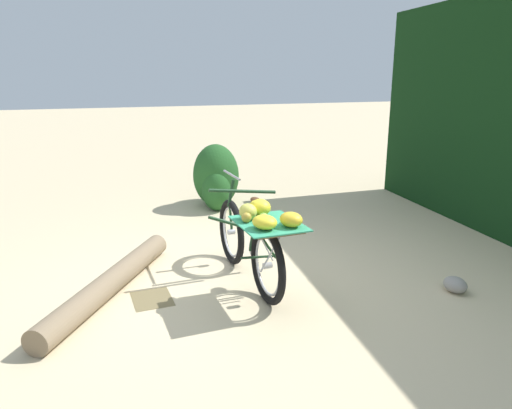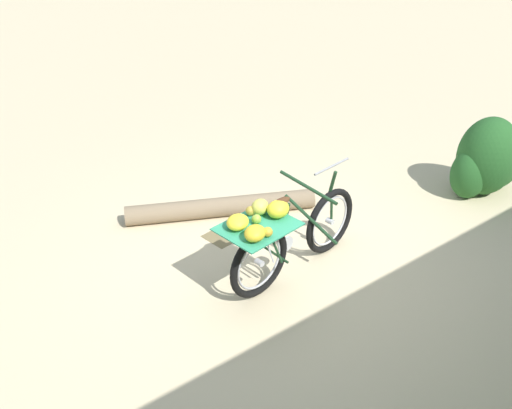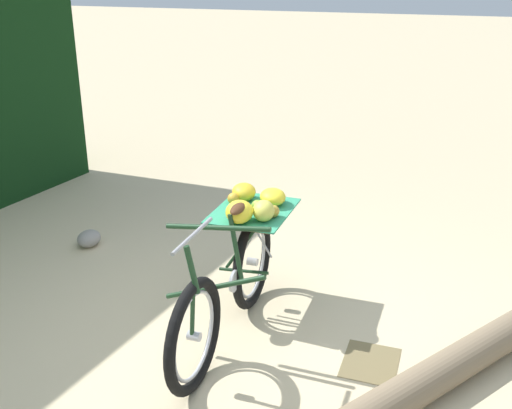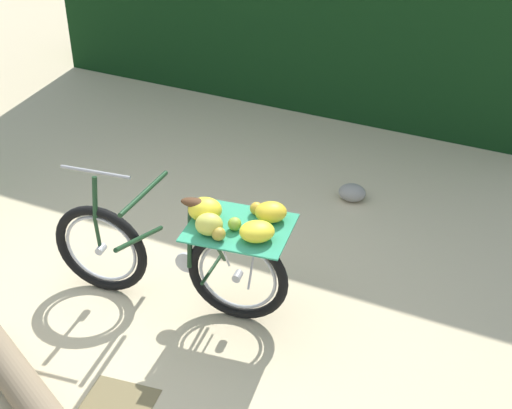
# 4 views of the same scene
# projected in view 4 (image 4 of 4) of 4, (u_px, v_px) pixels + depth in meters

# --- Properties ---
(ground_plane) EXTENTS (60.00, 60.00, 0.00)m
(ground_plane) POSITION_uv_depth(u_px,v_px,m) (162.00, 302.00, 5.37)
(ground_plane) COLOR beige
(bicycle) EXTENTS (1.78, 0.71, 1.03)m
(bicycle) POSITION_uv_depth(u_px,v_px,m) (185.00, 250.00, 5.07)
(bicycle) COLOR black
(bicycle) RESTS_ON ground_plane
(path_stone) EXTENTS (0.24, 0.20, 0.15)m
(path_stone) POSITION_uv_depth(u_px,v_px,m) (352.00, 193.00, 6.53)
(path_stone) COLOR gray
(path_stone) RESTS_ON ground_plane
(leaf_litter_patch) EXTENTS (0.44, 0.36, 0.01)m
(leaf_litter_patch) POSITION_uv_depth(u_px,v_px,m) (118.00, 403.00, 4.56)
(leaf_litter_patch) COLOR olive
(leaf_litter_patch) RESTS_ON ground_plane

